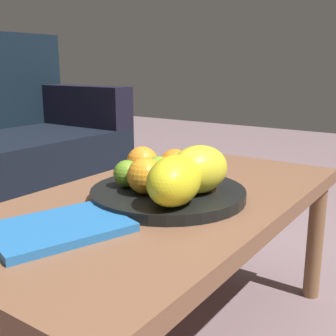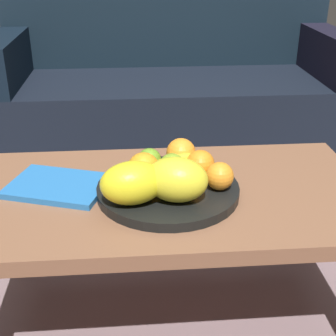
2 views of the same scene
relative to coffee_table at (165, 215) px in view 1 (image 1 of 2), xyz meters
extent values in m
cube|color=brown|center=(0.00, 0.00, 0.03)|extent=(1.05, 0.56, 0.04)
cylinder|color=brown|center=(0.48, -0.24, -0.18)|extent=(0.05, 0.05, 0.38)
cylinder|color=brown|center=(0.48, 0.24, -0.18)|extent=(0.05, 0.05, 0.38)
cube|color=black|center=(0.88, 1.22, 0.14)|extent=(0.14, 0.70, 0.22)
cylinder|color=black|center=(-0.01, -0.02, 0.06)|extent=(0.37, 0.37, 0.03)
ellipsoid|color=yellow|center=(0.00, -0.09, 0.13)|extent=(0.17, 0.14, 0.11)
ellipsoid|color=yellow|center=(-0.10, -0.10, 0.13)|extent=(0.17, 0.13, 0.10)
sphere|color=orange|center=(0.07, 0.02, 0.11)|extent=(0.08, 0.08, 0.08)
sphere|color=orange|center=(-0.08, 0.00, 0.12)|extent=(0.08, 0.08, 0.08)
sphere|color=orange|center=(0.03, 0.09, 0.12)|extent=(0.08, 0.08, 0.08)
sphere|color=orange|center=(0.11, -0.05, 0.11)|extent=(0.07, 0.07, 0.07)
sphere|color=#81A528|center=(0.00, 0.02, 0.11)|extent=(0.07, 0.07, 0.07)
sphere|color=#6B9D26|center=(-0.06, 0.07, 0.11)|extent=(0.07, 0.07, 0.07)
ellipsoid|color=gold|center=(0.02, 0.01, 0.09)|extent=(0.13, 0.13, 0.03)
ellipsoid|color=yellow|center=(0.02, 0.01, 0.09)|extent=(0.15, 0.08, 0.03)
ellipsoid|color=yellow|center=(0.00, 0.03, 0.12)|extent=(0.15, 0.10, 0.03)
cube|color=#256CB8|center=(-0.30, 0.03, 0.06)|extent=(0.29, 0.25, 0.02)
camera|label=1|loc=(-0.80, -0.56, 0.36)|focal=45.12mm
camera|label=2|loc=(-0.10, -1.09, 0.64)|focal=50.47mm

